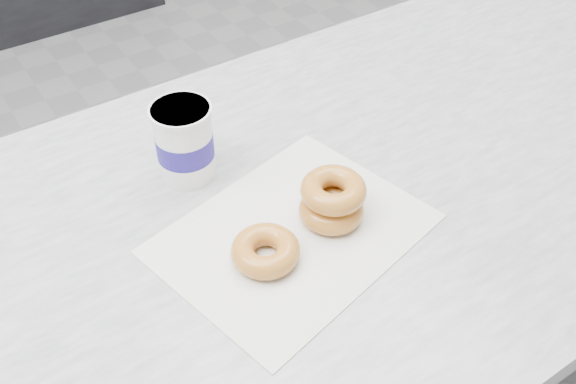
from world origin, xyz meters
name	(u,v)px	position (x,y,z in m)	size (l,w,h in m)	color
ground	(41,374)	(0.00, 0.00, 0.00)	(5.00, 5.00, 0.00)	gray
wax_paper	(293,233)	(0.37, -0.65, 0.90)	(0.34, 0.26, 0.00)	silver
donut_single	(265,251)	(0.32, -0.66, 0.92)	(0.09, 0.09, 0.03)	#C77D36
donut_stack	(332,200)	(0.44, -0.65, 0.93)	(0.13, 0.13, 0.06)	#C77D36
coffee_cup	(184,141)	(0.31, -0.46, 0.96)	(0.10, 0.10, 0.12)	white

